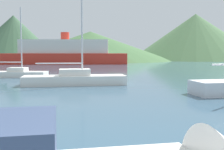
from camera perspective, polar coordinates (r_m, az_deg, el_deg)
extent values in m
cube|color=white|center=(20.70, -7.57, -1.04)|extent=(7.66, 3.69, 0.68)
cube|color=white|center=(20.65, -7.59, 0.56)|extent=(2.49, 1.91, 0.48)
cylinder|color=#BCBCC1|center=(20.67, -6.12, 8.61)|extent=(0.12, 0.12, 6.27)
cylinder|color=#BCBCC1|center=(20.61, -10.69, 2.35)|extent=(3.26, 0.85, 0.10)
cube|color=white|center=(28.36, -18.57, 0.13)|extent=(5.51, 1.98, 0.55)
cube|color=white|center=(28.33, -18.60, 1.07)|extent=(1.67, 1.33, 0.38)
cylinder|color=#BCBCC1|center=(28.16, -17.96, 6.84)|extent=(0.12, 0.12, 6.06)
cylinder|color=#BCBCC1|center=(28.60, -20.17, 2.48)|extent=(2.46, 0.16, 0.10)
cube|color=red|center=(60.32, -9.47, 3.32)|extent=(26.37, 9.17, 2.19)
cube|color=silver|center=(60.32, -9.51, 5.70)|extent=(18.54, 7.48, 2.82)
cylinder|color=red|center=(60.41, -9.53, 7.79)|extent=(1.78, 1.78, 1.60)
cone|color=#38563D|center=(105.42, -19.32, 7.23)|extent=(32.25, 32.25, 15.43)
cone|color=#3D6038|center=(83.94, -4.43, 5.88)|extent=(48.54, 48.54, 8.59)
cone|color=#476B42|center=(96.62, 16.55, 7.42)|extent=(42.61, 42.61, 14.94)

